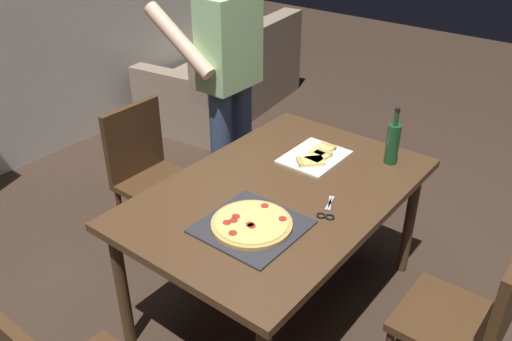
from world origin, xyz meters
name	(u,v)px	position (x,y,z in m)	size (l,w,h in m)	color
ground_plane	(277,301)	(0.00, 0.00, 0.00)	(12.00, 12.00, 0.00)	#38281E
dining_table	(280,201)	(0.00, 0.00, 0.68)	(1.55, 1.02, 0.75)	#4C331E
chair_near_camera	(473,316)	(0.00, -1.00, 0.51)	(0.42, 0.42, 0.90)	#472D19
chair_far_side	(148,168)	(0.00, 1.00, 0.51)	(0.42, 0.42, 0.90)	#472D19
couch	(229,80)	(1.91, 1.99, 0.30)	(1.80, 1.08, 0.85)	gray
person_serving_pizza	(228,78)	(0.52, 0.78, 1.00)	(0.55, 0.54, 1.75)	#38476B
pepperoni_pizza_on_tray	(252,225)	(-0.34, -0.09, 0.77)	(0.42, 0.42, 0.04)	#2D2D33
pizza_slices_on_towel	(316,156)	(0.37, 0.03, 0.76)	(0.36, 0.28, 0.03)	white
wine_bottle	(393,143)	(0.58, -0.31, 0.87)	(0.07, 0.07, 0.32)	#194723
kitchen_scissors	(327,211)	(-0.03, -0.29, 0.76)	(0.20, 0.12, 0.01)	silver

